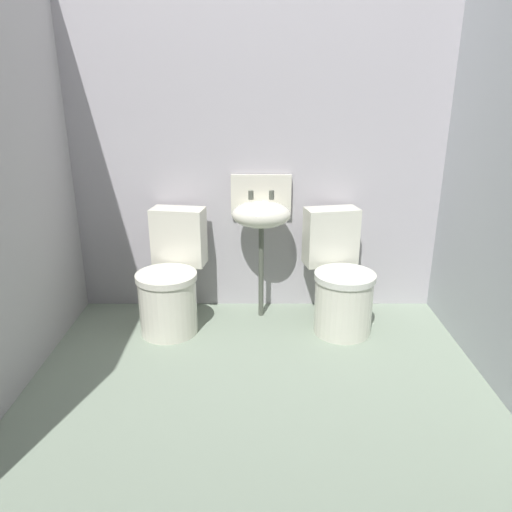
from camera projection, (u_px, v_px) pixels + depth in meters
name	position (u px, v px, depth m)	size (l,w,h in m)	color
ground_plane	(256.00, 404.00, 2.65)	(2.98, 2.76, 0.08)	gray
wall_back	(255.00, 147.00, 3.40)	(2.98, 0.10, 2.33)	#B0ABB2
toilet_left	(169.00, 283.00, 3.30)	(0.47, 0.64, 0.78)	silver
toilet_right	(337.00, 282.00, 3.31)	(0.49, 0.65, 0.78)	silver
sink	(259.00, 213.00, 3.34)	(0.42, 0.35, 0.99)	#4F5349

